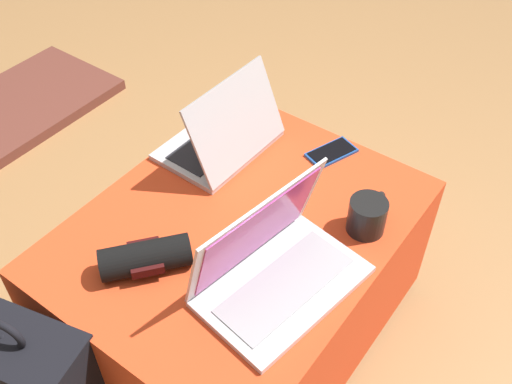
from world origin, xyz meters
The scene contains 7 objects.
ground_plane centered at (0.00, 0.00, 0.00)m, with size 14.00×14.00×0.00m, color #9E7042.
ottoman centered at (0.00, 0.00, 0.24)m, with size 0.91×0.72×0.47m.
laptop_near centered at (-0.09, -0.17, 0.52)m, with size 0.41×0.30×0.25m.
laptop_far centered at (0.20, 0.21, 0.52)m, with size 0.33×0.25×0.23m.
cell_phone centered at (0.37, -0.05, 0.48)m, with size 0.16×0.12×0.01m.
wrist_brace centered at (-0.24, 0.09, 0.51)m, with size 0.21×0.19×0.08m.
coffee_mug centered at (0.18, -0.27, 0.52)m, with size 0.13×0.09×0.09m.
Camera 1 is at (-0.79, -0.64, 1.59)m, focal length 42.00 mm.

